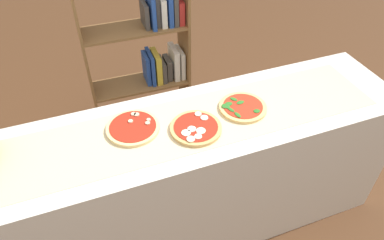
{
  "coord_description": "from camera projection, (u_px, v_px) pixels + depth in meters",
  "views": [
    {
      "loc": [
        -0.49,
        -1.3,
        2.16
      ],
      "look_at": [
        0.0,
        0.0,
        0.93
      ],
      "focal_mm": 33.68,
      "sensor_mm": 36.0,
      "label": 1
    }
  ],
  "objects": [
    {
      "name": "ground_plane",
      "position": [
        192.0,
        221.0,
        2.47
      ],
      "size": [
        12.0,
        12.0,
        0.0
      ],
      "primitive_type": "plane",
      "color": "#4C2D19"
    },
    {
      "name": "counter",
      "position": [
        192.0,
        179.0,
        2.17
      ],
      "size": [
        2.41,
        0.6,
        0.91
      ],
      "primitive_type": "cube",
      "color": "beige",
      "rests_on": "ground_plane"
    },
    {
      "name": "parchment_paper",
      "position": [
        192.0,
        123.0,
        1.86
      ],
      "size": [
        2.02,
        0.42,
        0.0
      ],
      "primitive_type": "cube",
      "color": "beige",
      "rests_on": "counter"
    },
    {
      "name": "pizza_mushroom_0",
      "position": [
        133.0,
        127.0,
        1.82
      ],
      "size": [
        0.27,
        0.27,
        0.03
      ],
      "color": "#E5C17F",
      "rests_on": "parchment_paper"
    },
    {
      "name": "pizza_mozzarella_1",
      "position": [
        196.0,
        128.0,
        1.82
      ],
      "size": [
        0.26,
        0.26,
        0.03
      ],
      "color": "tan",
      "rests_on": "parchment_paper"
    },
    {
      "name": "pizza_spinach_2",
      "position": [
        242.0,
        107.0,
        1.94
      ],
      "size": [
        0.26,
        0.26,
        0.02
      ],
      "color": "#DBB26B",
      "rests_on": "parchment_paper"
    },
    {
      "name": "bookshelf",
      "position": [
        151.0,
        63.0,
        2.77
      ],
      "size": [
        0.77,
        0.29,
        1.43
      ],
      "color": "brown",
      "rests_on": "ground_plane"
    }
  ]
}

